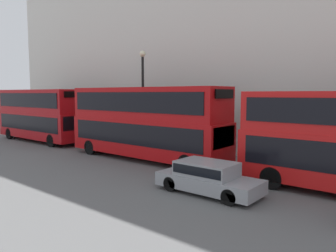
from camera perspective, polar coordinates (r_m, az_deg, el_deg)
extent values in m
cylinder|color=black|center=(15.24, 17.59, -8.61)|extent=(0.30, 1.00, 1.00)
cylinder|color=black|center=(17.30, 20.41, -7.00)|extent=(0.30, 1.00, 1.00)
cube|color=#B20C0F|center=(20.73, -4.05, -1.84)|extent=(2.55, 11.41, 2.25)
cube|color=#B20C0F|center=(20.56, -4.09, 3.99)|extent=(2.50, 11.18, 1.96)
cube|color=black|center=(20.70, -4.05, -1.10)|extent=(2.59, 10.50, 1.26)
cube|color=black|center=(20.56, -4.09, 4.26)|extent=(2.59, 10.50, 1.18)
cube|color=black|center=(17.28, 9.71, -1.92)|extent=(2.17, 0.06, 1.13)
cube|color=black|center=(17.13, 9.83, 5.54)|extent=(1.78, 0.06, 0.47)
cylinder|color=black|center=(17.44, 3.26, -6.54)|extent=(0.30, 1.00, 1.00)
cylinder|color=black|center=(19.27, 7.24, -5.40)|extent=(0.30, 1.00, 1.00)
cylinder|color=black|center=(23.18, -13.36, -3.62)|extent=(0.30, 1.00, 1.00)
cylinder|color=black|center=(24.58, -9.17, -3.01)|extent=(0.30, 1.00, 1.00)
cube|color=#A80F14|center=(30.72, -21.27, 0.20)|extent=(2.55, 10.27, 2.20)
cube|color=#A80F14|center=(30.61, -21.42, 4.08)|extent=(2.50, 10.07, 1.95)
cube|color=black|center=(30.70, -21.29, 0.69)|extent=(2.59, 9.45, 1.23)
cube|color=black|center=(30.60, -21.42, 4.26)|extent=(2.59, 9.45, 1.17)
cube|color=black|center=(26.35, -15.88, 0.48)|extent=(2.17, 0.06, 1.10)
cube|color=black|center=(26.25, -16.01, 5.32)|extent=(1.78, 0.06, 0.47)
cylinder|color=black|center=(27.22, -19.63, -2.43)|extent=(0.30, 1.00, 1.00)
cylinder|color=black|center=(28.43, -15.73, -1.97)|extent=(0.30, 1.00, 1.00)
cylinder|color=black|center=(33.46, -25.86, -1.20)|extent=(0.30, 1.00, 1.00)
cylinder|color=black|center=(34.44, -22.46, -0.88)|extent=(0.30, 1.00, 1.00)
cube|color=gray|center=(14.08, 7.10, -9.72)|extent=(1.82, 4.44, 0.57)
cube|color=gray|center=(13.99, 6.74, -7.37)|extent=(1.60, 2.44, 0.59)
cube|color=black|center=(13.99, 6.74, -7.25)|extent=(1.64, 2.32, 0.38)
cylinder|color=black|center=(12.77, 10.63, -12.08)|extent=(0.22, 0.64, 0.64)
cylinder|color=black|center=(14.13, 13.82, -10.39)|extent=(0.22, 0.64, 0.64)
cylinder|color=black|center=(14.29, 0.44, -10.04)|extent=(0.22, 0.64, 0.64)
cylinder|color=black|center=(15.52, 4.22, -8.78)|extent=(0.22, 0.64, 0.64)
cylinder|color=black|center=(23.64, -4.39, 3.72)|extent=(0.18, 0.18, 6.76)
sphere|color=beige|center=(23.79, -4.45, 12.42)|extent=(0.44, 0.44, 0.44)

